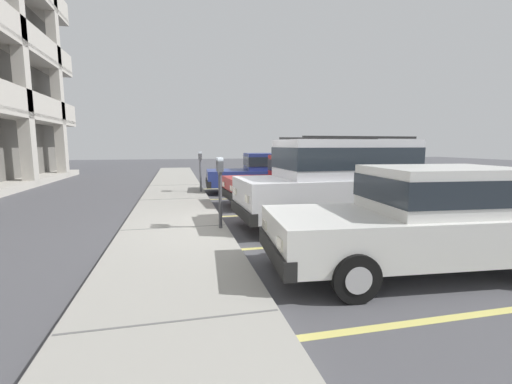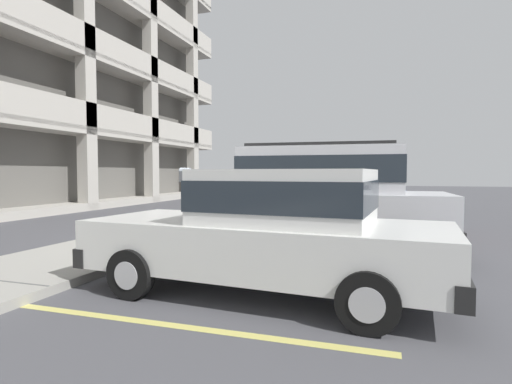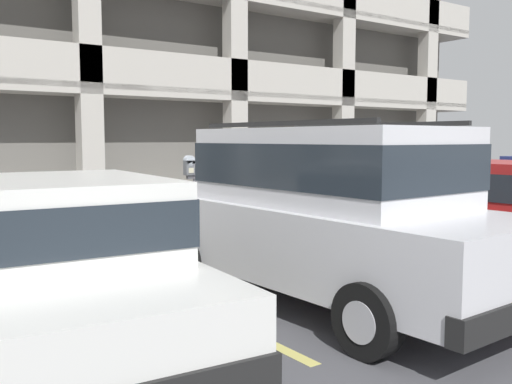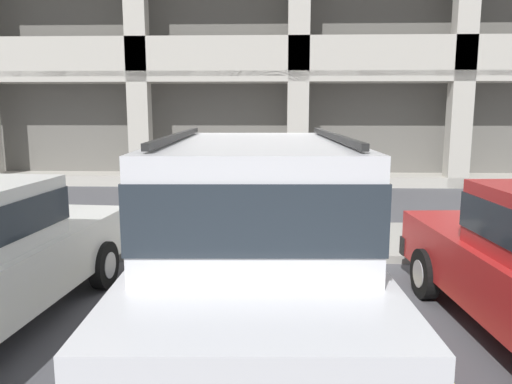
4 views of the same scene
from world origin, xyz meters
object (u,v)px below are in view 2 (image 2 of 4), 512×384
object	(u,v)px
silver_suv	(319,194)
parking_meter_far	(264,180)
dark_hatchback	(339,199)
parking_meter_near	(185,186)
red_sedan	(272,228)
blue_coupe	(339,193)

from	to	relation	value
silver_suv	parking_meter_far	size ratio (longest dim) A/B	3.24
dark_hatchback	parking_meter_near	size ratio (longest dim) A/B	3.09
silver_suv	red_sedan	size ratio (longest dim) A/B	1.05
blue_coupe	parking_meter_near	size ratio (longest dim) A/B	3.08
silver_suv	red_sedan	bearing A→B (deg)	175.41
red_sedan	blue_coupe	bearing A→B (deg)	5.16
blue_coupe	parking_meter_near	world-z (taller)	parking_meter_near
blue_coupe	parking_meter_near	distance (m)	6.52
red_sedan	dark_hatchback	distance (m)	5.84
blue_coupe	dark_hatchback	bearing A→B (deg)	-170.84
silver_suv	blue_coupe	size ratio (longest dim) A/B	1.06
silver_suv	parking_meter_far	xyz separation A→B (m)	(5.74, 2.82, 0.15)
silver_suv	red_sedan	distance (m)	2.94
parking_meter_near	blue_coupe	bearing A→B (deg)	-23.26
parking_meter_near	dark_hatchback	bearing A→B (deg)	-43.83
silver_suv	parking_meter_far	distance (m)	6.40
red_sedan	parking_meter_near	xyz separation A→B (m)	(2.84, 2.68, 0.40)
dark_hatchback	blue_coupe	size ratio (longest dim) A/B	1.00
silver_suv	blue_coupe	distance (m)	5.91
dark_hatchback	parking_meter_far	size ratio (longest dim) A/B	3.07
blue_coupe	silver_suv	bearing A→B (deg)	-174.39
silver_suv	blue_coupe	xyz separation A→B (m)	(5.90, 0.24, -0.27)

